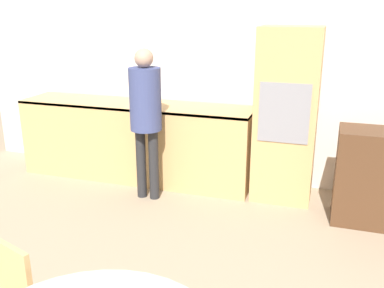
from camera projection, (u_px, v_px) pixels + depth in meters
The scene contains 4 objects.
wall_back at pixel (249, 72), 4.82m from camera, with size 7.04×0.05×2.60m.
kitchen_counter at pixel (136, 140), 5.13m from camera, with size 2.80×0.60×0.92m.
oven_unit at pixel (287, 115), 4.49m from camera, with size 0.62×0.59×1.82m.
person_standing at pixel (146, 109), 4.41m from camera, with size 0.33×0.33×1.61m.
Camera 1 is at (0.89, 0.15, 1.99)m, focal length 40.00 mm.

